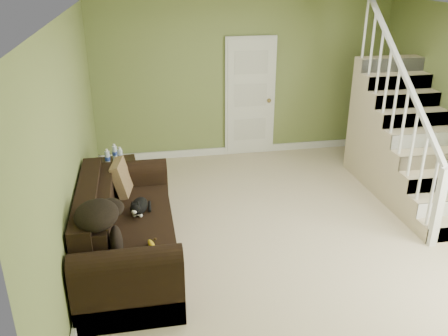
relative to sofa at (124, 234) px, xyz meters
name	(u,v)px	position (x,y,z in m)	size (l,w,h in m)	color
floor	(290,230)	(2.02, 0.29, -0.35)	(5.00, 5.50, 0.01)	beige
ceiling	(304,15)	(2.02, 0.29, 2.25)	(5.00, 5.50, 0.01)	white
wall_back	(244,80)	(2.02, 3.04, 0.95)	(5.00, 0.04, 2.60)	olive
wall_front	(437,274)	(2.02, -2.46, 0.95)	(5.00, 0.04, 2.60)	olive
wall_left	(71,147)	(-0.48, 0.29, 0.95)	(0.04, 5.50, 2.60)	olive
baseboard_back	(243,149)	(2.02, 3.01, -0.29)	(5.00, 0.04, 0.12)	white
baseboard_left	(87,246)	(-0.45, 0.29, -0.29)	(0.04, 5.50, 0.12)	white
door	(250,97)	(2.12, 3.00, 0.66)	(0.86, 0.12, 2.02)	white
staircase	(403,146)	(4.02, 1.26, 0.29)	(1.00, 2.51, 2.82)	beige
sofa	(124,234)	(0.00, 0.00, 0.00)	(1.00, 2.32, 0.92)	black
side_table	(117,185)	(-0.11, 1.33, -0.02)	(0.58, 0.58, 0.88)	black
cat	(140,207)	(0.19, 0.16, 0.24)	(0.26, 0.48, 0.23)	black
banana	(152,245)	(0.28, -0.57, 0.18)	(0.06, 0.20, 0.06)	gold
throw_pillow	(122,178)	(-0.01, 0.74, 0.35)	(0.10, 0.42, 0.42)	brown
throw_blanket	(96,215)	(-0.20, -0.63, 0.60)	(0.40, 0.53, 0.22)	black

